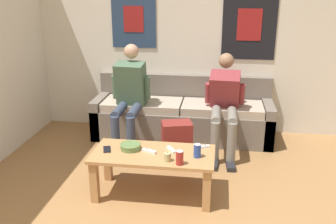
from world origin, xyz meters
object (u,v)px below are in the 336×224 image
at_px(ceramic_bowl, 130,146).
at_px(pillar_candle, 167,157).
at_px(game_controller_far_center, 202,147).
at_px(person_seated_teen, 225,101).
at_px(coffee_table, 153,161).
at_px(drink_can_blue, 197,151).
at_px(game_controller_near_left, 149,151).
at_px(game_controller_near_right, 171,150).
at_px(cell_phone, 107,149).
at_px(couch, 182,116).
at_px(person_seated_adult, 129,94).
at_px(backpack, 177,144).
at_px(drink_can_red, 179,158).

xyz_separation_m(ceramic_bowl, pillar_candle, (0.37, -0.19, 0.01)).
distance_m(pillar_candle, game_controller_far_center, 0.42).
bearing_deg(person_seated_teen, coffee_table, -119.95).
xyz_separation_m(drink_can_blue, game_controller_near_left, (-0.44, 0.04, -0.05)).
bearing_deg(game_controller_near_right, cell_phone, -174.11).
relative_size(coffee_table, cell_phone, 7.45).
distance_m(couch, person_seated_adult, 0.79).
height_order(couch, drink_can_blue, couch).
bearing_deg(game_controller_near_left, couch, 83.73).
height_order(backpack, game_controller_far_center, backpack).
bearing_deg(game_controller_far_center, game_controller_near_left, -161.61).
bearing_deg(ceramic_bowl, person_seated_teen, 51.05).
relative_size(ceramic_bowl, game_controller_near_left, 1.32).
bearing_deg(drink_can_red, drink_can_blue, 48.90).
xyz_separation_m(couch, person_seated_adult, (-0.60, -0.35, 0.37)).
bearing_deg(coffee_table, game_controller_near_right, 21.69).
height_order(backpack, ceramic_bowl, ceramic_bowl).
height_order(person_seated_adult, game_controller_near_left, person_seated_adult).
bearing_deg(backpack, person_seated_adult, 145.89).
relative_size(drink_can_blue, cell_phone, 0.83).
height_order(ceramic_bowl, game_controller_near_right, ceramic_bowl).
bearing_deg(game_controller_near_right, person_seated_teen, 65.32).
height_order(game_controller_near_left, game_controller_far_center, same).
bearing_deg(game_controller_near_left, drink_can_blue, -4.78).
xyz_separation_m(game_controller_near_right, game_controller_far_center, (0.28, 0.10, 0.00)).
distance_m(backpack, game_controller_near_right, 0.64).
bearing_deg(drink_can_red, person_seated_adult, 120.10).
xyz_separation_m(person_seated_adult, person_seated_teen, (1.12, 0.02, -0.04)).
distance_m(person_seated_adult, game_controller_near_right, 1.22).
distance_m(backpack, game_controller_far_center, 0.62).
bearing_deg(drink_can_blue, game_controller_near_left, 175.22).
relative_size(ceramic_bowl, cell_phone, 1.29).
distance_m(coffee_table, game_controller_near_right, 0.19).
bearing_deg(coffee_table, drink_can_red, -36.76).
relative_size(person_seated_adult, drink_can_red, 9.79).
relative_size(drink_can_red, game_controller_far_center, 0.85).
bearing_deg(backpack, drink_can_blue, -69.29).
relative_size(couch, person_seated_teen, 2.02).
relative_size(person_seated_teen, cell_phone, 7.42).
height_order(person_seated_teen, cell_phone, person_seated_teen).
relative_size(person_seated_adult, game_controller_near_left, 8.30).
bearing_deg(ceramic_bowl, game_controller_near_left, -11.87).
distance_m(person_seated_teen, drink_can_red, 1.36).
bearing_deg(coffee_table, person_seated_teen, 60.05).
xyz_separation_m(ceramic_bowl, drink_can_red, (0.48, -0.24, 0.03)).
height_order(person_seated_adult, pillar_candle, person_seated_adult).
distance_m(drink_can_red, game_controller_far_center, 0.40).
height_order(person_seated_adult, cell_phone, person_seated_adult).
bearing_deg(couch, backpack, -88.45).
relative_size(backpack, pillar_candle, 5.49).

